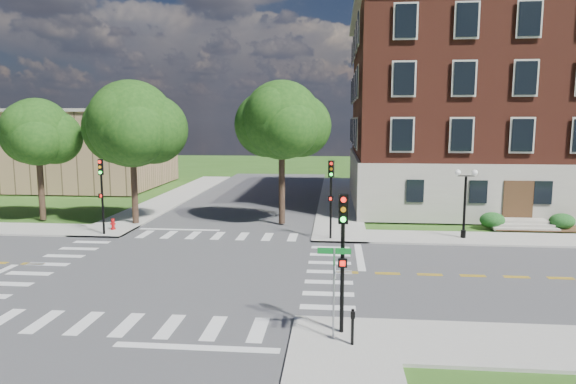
# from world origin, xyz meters

# --- Properties ---
(ground) EXTENTS (160.00, 160.00, 0.00)m
(ground) POSITION_xyz_m (0.00, 0.00, 0.00)
(ground) COLOR #2E5618
(ground) RESTS_ON ground
(road_ew) EXTENTS (90.00, 12.00, 0.01)m
(road_ew) POSITION_xyz_m (0.00, 0.00, 0.01)
(road_ew) COLOR #3D3D3F
(road_ew) RESTS_ON ground
(road_ns) EXTENTS (12.00, 90.00, 0.01)m
(road_ns) POSITION_xyz_m (0.00, 0.00, 0.01)
(road_ns) COLOR #3D3D3F
(road_ns) RESTS_ON ground
(sidewalk_ne) EXTENTS (34.00, 34.00, 0.12)m
(sidewalk_ne) POSITION_xyz_m (15.38, 15.38, 0.06)
(sidewalk_ne) COLOR #9E9B93
(sidewalk_ne) RESTS_ON ground
(sidewalk_nw) EXTENTS (34.00, 34.00, 0.12)m
(sidewalk_nw) POSITION_xyz_m (-15.38, 15.38, 0.06)
(sidewalk_nw) COLOR #9E9B93
(sidewalk_nw) RESTS_ON ground
(crosswalk_east) EXTENTS (2.20, 10.20, 0.02)m
(crosswalk_east) POSITION_xyz_m (7.20, 0.00, 0.00)
(crosswalk_east) COLOR silver
(crosswalk_east) RESTS_ON ground
(stop_bar_east) EXTENTS (0.40, 5.50, 0.00)m
(stop_bar_east) POSITION_xyz_m (8.80, 3.00, 0.00)
(stop_bar_east) COLOR silver
(stop_bar_east) RESTS_ON ground
(main_building) EXTENTS (30.60, 22.40, 16.50)m
(main_building) POSITION_xyz_m (24.00, 21.99, 8.34)
(main_building) COLOR #A49D91
(main_building) RESTS_ON ground
(secondary_building) EXTENTS (20.40, 15.40, 8.30)m
(secondary_building) POSITION_xyz_m (-22.00, 30.00, 4.28)
(secondary_building) COLOR #927250
(secondary_building) RESTS_ON ground
(tree_b) EXTENTS (4.81, 4.81, 8.78)m
(tree_b) POSITION_xyz_m (-13.83, 10.76, 6.46)
(tree_b) COLOR #302018
(tree_b) RESTS_ON ground
(tree_c) EXTENTS (6.01, 6.01, 9.97)m
(tree_c) POSITION_xyz_m (-6.60, 10.20, 7.06)
(tree_c) COLOR #302018
(tree_c) RESTS_ON ground
(tree_d) EXTENTS (5.44, 5.44, 9.94)m
(tree_d) POSITION_xyz_m (3.71, 11.08, 7.31)
(tree_d) COLOR #302018
(tree_d) RESTS_ON ground
(traffic_signal_se) EXTENTS (0.33, 0.37, 4.80)m
(traffic_signal_se) POSITION_xyz_m (7.72, -7.36, 3.19)
(traffic_signal_se) COLOR black
(traffic_signal_se) RESTS_ON ground
(traffic_signal_ne) EXTENTS (0.38, 0.45, 4.80)m
(traffic_signal_ne) POSITION_xyz_m (7.18, 6.74, 3.19)
(traffic_signal_ne) COLOR black
(traffic_signal_ne) RESTS_ON ground
(traffic_signal_nw) EXTENTS (0.38, 0.46, 4.80)m
(traffic_signal_nw) POSITION_xyz_m (-7.26, 6.59, 3.19)
(traffic_signal_nw) COLOR black
(traffic_signal_nw) RESTS_ON ground
(twin_lamp_west) EXTENTS (1.36, 0.36, 4.23)m
(twin_lamp_west) POSITION_xyz_m (15.37, 7.68, 2.52)
(twin_lamp_west) COLOR black
(twin_lamp_west) RESTS_ON ground
(street_sign_pole) EXTENTS (1.10, 1.10, 3.10)m
(street_sign_pole) POSITION_xyz_m (7.44, -7.90, 2.31)
(street_sign_pole) COLOR gray
(street_sign_pole) RESTS_ON ground
(push_button_post) EXTENTS (0.14, 0.21, 1.20)m
(push_button_post) POSITION_xyz_m (8.05, -8.35, 0.80)
(push_button_post) COLOR black
(push_button_post) RESTS_ON ground
(fire_hydrant) EXTENTS (0.35, 0.35, 0.75)m
(fire_hydrant) POSITION_xyz_m (-7.27, 7.98, 0.46)
(fire_hydrant) COLOR #A80C0E
(fire_hydrant) RESTS_ON ground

